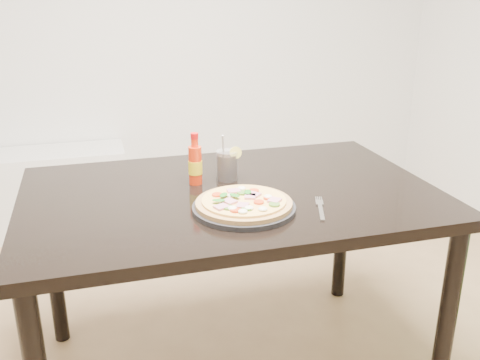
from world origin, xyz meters
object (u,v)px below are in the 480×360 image
object	(u,v)px
plate	(244,208)
pizza	(244,202)
media_console	(5,196)
fork	(320,207)
dining_table	(231,213)
cola_cup	(227,166)
hot_sauce_bottle	(195,164)

from	to	relation	value
plate	pizza	size ratio (longest dim) A/B	1.07
plate	media_console	distance (m)	2.03
pizza	fork	size ratio (longest dim) A/B	1.65
fork	media_console	world-z (taller)	fork
dining_table	cola_cup	bearing A→B (deg)	80.52
media_console	pizza	bearing A→B (deg)	-60.74
plate	hot_sauce_bottle	world-z (taller)	hot_sauce_bottle
pizza	media_console	xyz separation A→B (m)	(-0.96, 1.72, -0.53)
plate	cola_cup	bearing A→B (deg)	85.43
plate	pizza	world-z (taller)	pizza
dining_table	media_console	size ratio (longest dim) A/B	1.00
dining_table	media_console	bearing A→B (deg)	122.17
hot_sauce_bottle	cola_cup	xyz separation A→B (m)	(0.12, 0.02, -0.02)
fork	media_console	xyz separation A→B (m)	(-1.20, 1.77, -0.50)
cola_cup	pizza	bearing A→B (deg)	-94.60
plate	fork	distance (m)	0.24
dining_table	fork	world-z (taller)	fork
cola_cup	fork	world-z (taller)	cola_cup
pizza	dining_table	bearing A→B (deg)	88.57
plate	dining_table	bearing A→B (deg)	88.65
cola_cup	fork	bearing A→B (deg)	-58.34
cola_cup	hot_sauce_bottle	bearing A→B (deg)	-172.42
fork	media_console	bearing A→B (deg)	143.99
dining_table	pizza	size ratio (longest dim) A/B	4.64
dining_table	pizza	world-z (taller)	pizza
hot_sauce_bottle	plate	bearing A→B (deg)	-70.93
cola_cup	dining_table	bearing A→B (deg)	-99.48
media_console	plate	bearing A→B (deg)	-60.71
plate	hot_sauce_bottle	xyz separation A→B (m)	(-0.10, 0.28, 0.07)
dining_table	cola_cup	xyz separation A→B (m)	(0.02, 0.12, 0.13)
hot_sauce_bottle	fork	distance (m)	0.47
plate	cola_cup	size ratio (longest dim) A/B	1.87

